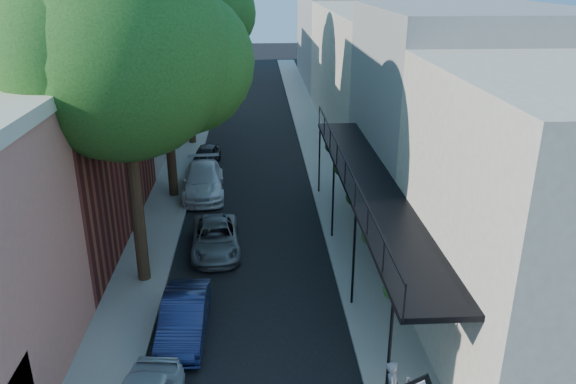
{
  "coord_description": "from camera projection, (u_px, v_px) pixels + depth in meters",
  "views": [
    {
      "loc": [
        0.3,
        -7.7,
        10.31
      ],
      "look_at": [
        1.39,
        11.24,
        2.8
      ],
      "focal_mm": 35.0,
      "sensor_mm": 36.0,
      "label": 1
    }
  ],
  "objects": [
    {
      "name": "parked_car_d",
      "position": [
        203.0,
        181.0,
        27.53
      ],
      "size": [
        2.28,
        4.91,
        1.39
      ],
      "primitive_type": "imported",
      "rotation": [
        0.0,
        0.0,
        0.07
      ],
      "color": "white",
      "rests_on": "ground"
    },
    {
      "name": "oak_mid",
      "position": [
        172.0,
        48.0,
        25.07
      ],
      "size": [
        6.6,
        6.0,
        10.2
      ],
      "color": "#321E14",
      "rests_on": "ground"
    },
    {
      "name": "sidewalk_left",
      "position": [
        194.0,
        131.0,
        38.54
      ],
      "size": [
        2.0,
        64.0,
        0.12
      ],
      "primitive_type": "cube",
      "color": "gray",
      "rests_on": "ground"
    },
    {
      "name": "parked_car_b",
      "position": [
        184.0,
        318.0,
        16.81
      ],
      "size": [
        1.33,
        3.74,
        1.23
      ],
      "primitive_type": "imported",
      "rotation": [
        0.0,
        0.0,
        -0.01
      ],
      "color": "#172048",
      "rests_on": "ground"
    },
    {
      "name": "parked_car_c",
      "position": [
        216.0,
        238.0,
        21.93
      ],
      "size": [
        2.13,
        4.12,
        1.11
      ],
      "primitive_type": "imported",
      "rotation": [
        0.0,
        0.0,
        0.07
      ],
      "color": "slate",
      "rests_on": "ground"
    },
    {
      "name": "parked_car_e",
      "position": [
        206.0,
        156.0,
        31.6
      ],
      "size": [
        1.71,
        3.43,
        1.12
      ],
      "primitive_type": "imported",
      "rotation": [
        0.0,
        0.0,
        -0.12
      ],
      "color": "black",
      "rests_on": "ground"
    },
    {
      "name": "buildings_left",
      "position": [
        103.0,
        62.0,
        35.31
      ],
      "size": [
        10.1,
        59.1,
        12.0
      ],
      "color": "tan",
      "rests_on": "ground"
    },
    {
      "name": "buildings_right",
      "position": [
        387.0,
        66.0,
        37.15
      ],
      "size": [
        9.8,
        55.0,
        10.0
      ],
      "color": "beige",
      "rests_on": "ground"
    },
    {
      "name": "road_surface",
      "position": [
        252.0,
        130.0,
        38.77
      ],
      "size": [
        6.0,
        64.0,
        0.01
      ],
      "primitive_type": "cube",
      "color": "black",
      "rests_on": "ground"
    },
    {
      "name": "oak_far",
      "position": [
        192.0,
        8.0,
        33.02
      ],
      "size": [
        7.7,
        7.0,
        11.9
      ],
      "color": "#321E14",
      "rests_on": "ground"
    },
    {
      "name": "oak_near",
      "position": [
        137.0,
        55.0,
        17.37
      ],
      "size": [
        7.48,
        6.8,
        11.42
      ],
      "color": "#321E14",
      "rests_on": "ground"
    },
    {
      "name": "sidewalk_right",
      "position": [
        310.0,
        129.0,
        38.96
      ],
      "size": [
        2.0,
        64.0,
        0.12
      ],
      "primitive_type": "cube",
      "color": "gray",
      "rests_on": "ground"
    }
  ]
}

